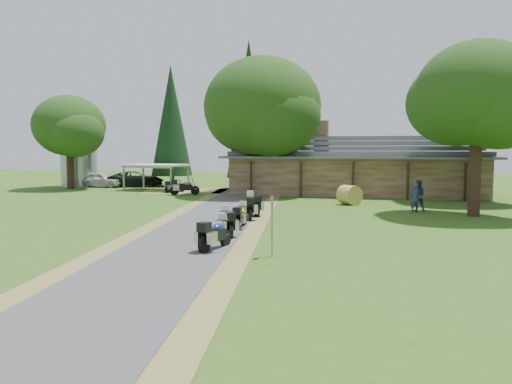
% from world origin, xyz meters
% --- Properties ---
extents(ground, '(120.00, 120.00, 0.00)m').
position_xyz_m(ground, '(0.00, 0.00, 0.00)').
color(ground, '#2B5718').
rests_on(ground, ground).
extents(driveway, '(51.95, 51.95, 0.00)m').
position_xyz_m(driveway, '(-0.50, 4.00, 0.00)').
color(driveway, '#404042').
rests_on(driveway, ground).
extents(lodge, '(21.40, 9.40, 4.90)m').
position_xyz_m(lodge, '(6.00, 24.00, 2.45)').
color(lodge, brown).
rests_on(lodge, ground).
extents(silo, '(3.94, 3.94, 7.12)m').
position_xyz_m(silo, '(-21.24, 25.43, 3.56)').
color(silo, gray).
rests_on(silo, ground).
extents(carport, '(5.89, 4.34, 2.36)m').
position_xyz_m(carport, '(-11.77, 23.02, 1.18)').
color(carport, silver).
rests_on(carport, ground).
extents(car_white_sedan, '(2.36, 5.54, 1.84)m').
position_xyz_m(car_white_sedan, '(-18.51, 24.91, 0.92)').
color(car_white_sedan, silver).
rests_on(car_white_sedan, ground).
extents(car_dark_suv, '(4.64, 6.52, 2.30)m').
position_xyz_m(car_dark_suv, '(-15.57, 26.41, 1.15)').
color(car_dark_suv, black).
rests_on(car_dark_suv, ground).
extents(motorcycle_row_a, '(1.06, 1.98, 1.29)m').
position_xyz_m(motorcycle_row_a, '(1.81, -1.45, 0.65)').
color(motorcycle_row_a, '#19219C').
rests_on(motorcycle_row_a, ground).
extents(motorcycle_row_b, '(1.36, 1.91, 1.26)m').
position_xyz_m(motorcycle_row_b, '(1.39, 1.54, 0.63)').
color(motorcycle_row_b, '#94959B').
rests_on(motorcycle_row_b, ground).
extents(motorcycle_row_c, '(0.64, 1.80, 1.22)m').
position_xyz_m(motorcycle_row_c, '(1.40, 3.74, 0.61)').
color(motorcycle_row_c, yellow).
rests_on(motorcycle_row_c, ground).
extents(motorcycle_row_d, '(1.15, 2.13, 1.39)m').
position_xyz_m(motorcycle_row_d, '(1.10, 6.81, 0.70)').
color(motorcycle_row_d, '#B46317').
rests_on(motorcycle_row_d, ground).
extents(motorcycle_row_e, '(1.54, 2.01, 1.34)m').
position_xyz_m(motorcycle_row_e, '(0.89, 8.28, 0.67)').
color(motorcycle_row_e, black).
rests_on(motorcycle_row_e, ground).
extents(motorcycle_carport_a, '(1.47, 1.65, 1.15)m').
position_xyz_m(motorcycle_carport_a, '(-9.12, 20.87, 0.57)').
color(motorcycle_carport_a, '#D4BC00').
rests_on(motorcycle_carport_a, ground).
extents(motorcycle_carport_b, '(2.21, 1.59, 1.46)m').
position_xyz_m(motorcycle_carport_b, '(-7.45, 18.98, 0.73)').
color(motorcycle_carport_b, slate).
rests_on(motorcycle_carport_b, ground).
extents(person_a, '(0.71, 0.64, 2.05)m').
position_xyz_m(person_a, '(9.91, 11.65, 1.02)').
color(person_a, navy).
rests_on(person_a, ground).
extents(person_b, '(0.66, 0.49, 2.23)m').
position_xyz_m(person_b, '(10.17, 12.49, 1.11)').
color(person_b, navy).
rests_on(person_b, ground).
extents(hay_bale, '(1.79, 1.78, 1.32)m').
position_xyz_m(hay_bale, '(5.97, 15.02, 0.66)').
color(hay_bale, olive).
rests_on(hay_bale, ground).
extents(sign_post, '(0.39, 0.06, 2.16)m').
position_xyz_m(sign_post, '(4.13, -2.17, 1.08)').
color(sign_post, gray).
rests_on(sign_post, ground).
extents(oak_lodge_left, '(9.50, 9.50, 11.54)m').
position_xyz_m(oak_lodge_left, '(-1.35, 20.69, 5.77)').
color(oak_lodge_left, '#1A3810').
rests_on(oak_lodge_left, ground).
extents(oak_lodge_right, '(7.21, 7.21, 11.58)m').
position_xyz_m(oak_lodge_right, '(14.51, 18.84, 5.79)').
color(oak_lodge_right, '#1A3810').
rests_on(oak_lodge_right, ground).
extents(oak_driveway, '(6.83, 6.83, 11.01)m').
position_xyz_m(oak_driveway, '(13.03, 10.81, 5.50)').
color(oak_driveway, '#1A3810').
rests_on(oak_driveway, ground).
extents(oak_silo, '(6.65, 6.65, 9.55)m').
position_xyz_m(oak_silo, '(-20.24, 22.46, 4.78)').
color(oak_silo, '#1A3810').
rests_on(oak_silo, ground).
extents(cedar_near, '(4.17, 4.17, 13.86)m').
position_xyz_m(cedar_near, '(-3.94, 26.49, 6.93)').
color(cedar_near, black).
rests_on(cedar_near, ground).
extents(cedar_far, '(4.10, 4.10, 12.08)m').
position_xyz_m(cedar_far, '(-12.36, 27.99, 6.04)').
color(cedar_far, black).
rests_on(cedar_far, ground).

